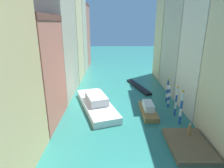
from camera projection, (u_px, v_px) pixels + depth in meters
ground_plane at (122, 90)px, 39.10m from camera, size 154.00×154.00×0.00m
building_left_1 at (27, 71)px, 24.67m from camera, size 7.99×9.35×14.13m
building_left_2 at (50, 44)px, 33.85m from camera, size 7.99×11.69×19.12m
building_left_3 at (64, 37)px, 43.44m from camera, size 7.99×8.26×20.19m
building_left_4 at (71, 32)px, 51.03m from camera, size 7.99×7.63×21.49m
building_left_5 at (77, 36)px, 58.95m from camera, size 7.99×8.17×18.69m
building_right_1 at (218, 50)px, 26.82m from camera, size 7.99×8.36×19.01m
building_right_2 at (191, 37)px, 35.84m from camera, size 7.99×11.25×21.30m
building_right_3 at (175, 38)px, 45.27m from camera, size 7.99×7.47×19.21m
waterfront_dock at (190, 145)px, 20.86m from camera, size 4.38×6.26×0.52m
person_on_dock at (190, 130)px, 21.96m from camera, size 0.36×0.36×1.57m
mooring_pole_0 at (182, 107)px, 25.05m from camera, size 0.37×0.37×4.88m
mooring_pole_1 at (177, 101)px, 27.43m from camera, size 0.31×0.31×4.57m
mooring_pole_2 at (170, 95)px, 30.22m from camera, size 0.31×0.31×4.06m
mooring_pole_3 at (168, 90)px, 32.56m from camera, size 0.38×0.38×4.11m
vaporetto_white at (97, 103)px, 30.50m from camera, size 7.98×13.47×2.28m
gondola_black at (139, 87)px, 40.27m from camera, size 4.11×9.99×0.43m
motorboat_0 at (149, 109)px, 28.67m from camera, size 2.08×6.41×1.72m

